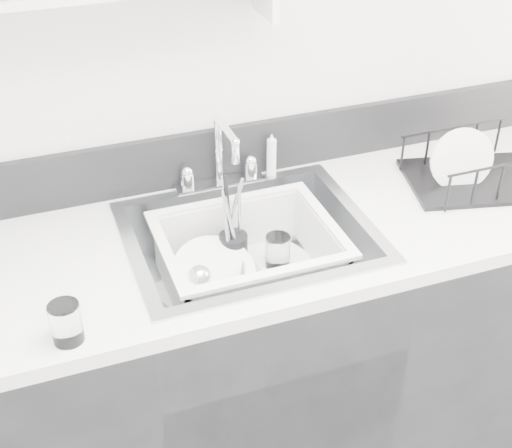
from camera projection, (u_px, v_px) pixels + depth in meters
name	position (u px, v px, depth m)	size (l,w,h in m)	color
room_shell	(485.00, 61.00, 0.81)	(3.50, 3.00, 2.60)	silver
counter_run	(250.00, 359.00, 2.12)	(3.20, 0.62, 0.92)	black
backsplash	(214.00, 155.00, 2.05)	(3.20, 0.02, 0.16)	black
sink	(250.00, 260.00, 1.91)	(0.64, 0.52, 0.20)	silver
faucet	(220.00, 169.00, 2.02)	(0.26, 0.18, 0.23)	silver
side_sprayer	(271.00, 155.00, 2.07)	(0.03, 0.03, 0.14)	white
wash_tub	(248.00, 260.00, 1.90)	(0.47, 0.38, 0.18)	white
plate_stack	(218.00, 279.00, 1.90)	(0.27, 0.26, 0.11)	white
utensil_cup	(233.00, 248.00, 1.97)	(0.08, 0.08, 0.27)	black
ladle	(225.00, 283.00, 1.87)	(0.27, 0.09, 0.08)	silver
tumbler_in_tub	(278.00, 251.00, 1.97)	(0.07, 0.07, 0.10)	white
tumbler_counter	(66.00, 323.00, 1.51)	(0.07, 0.07, 0.09)	white
dish_rack	(475.00, 163.00, 2.04)	(0.37, 0.28, 0.13)	black
bowl_small	(282.00, 285.00, 1.90)	(0.10, 0.10, 0.03)	white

